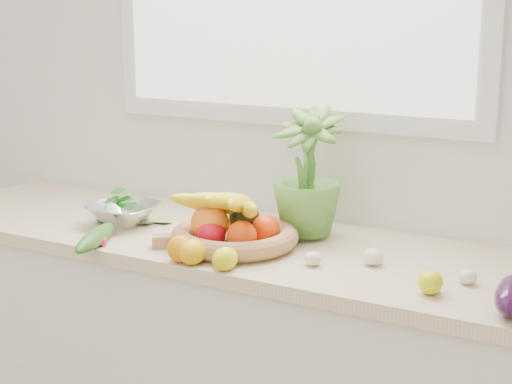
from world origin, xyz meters
The scene contains 17 objects.
back_wall centered at (0.00, 2.25, 1.35)m, with size 4.50×0.02×2.70m, color white.
counter_cabinet centered at (0.00, 1.95, 0.43)m, with size 2.20×0.58×0.86m, color silver.
countertop centered at (0.00, 1.95, 0.88)m, with size 2.24×0.62×0.04m, color beige.
orange_loose centered at (-0.04, 1.67, 0.94)m, with size 0.07×0.07×0.07m, color orange.
lemon_a centered at (0.10, 1.67, 0.93)m, with size 0.06×0.08×0.06m, color yellow.
lemon_b centered at (0.00, 1.67, 0.93)m, with size 0.07×0.09×0.07m, color #ECA40C.
lemon_c centered at (0.62, 1.77, 0.93)m, with size 0.06×0.07×0.06m, color #CED10B.
apple centered at (-0.03, 1.81, 0.94)m, with size 0.09×0.09×0.09m, color red.
ginger centered at (-0.14, 1.77, 0.92)m, with size 0.11×0.05×0.04m, color tan.
garlic_a centered at (0.68, 1.88, 0.92)m, with size 0.05×0.05×0.04m, color white.
garlic_b centered at (0.42, 1.90, 0.92)m, with size 0.05×0.05×0.05m, color white.
garlic_c centered at (0.29, 1.82, 0.92)m, with size 0.05×0.05×0.04m, color beige.
cucumber centered at (-0.33, 1.67, 0.93)m, with size 0.05×0.27×0.05m, color #1C5F1B.
radish centered at (-0.31, 1.68, 0.91)m, with size 0.03×0.03×0.03m, color red.
potted_herb centered at (0.16, 2.05, 1.10)m, with size 0.21×0.21×0.37m, color #4F8A32.
fruit_basket centered at (0.02, 1.86, 0.95)m, with size 0.39×0.39×0.19m.
colander_with_spinach centered at (-0.40, 1.88, 0.96)m, with size 0.22×0.22×0.12m.
Camera 1 is at (1.12, 0.02, 1.57)m, focal length 55.00 mm.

